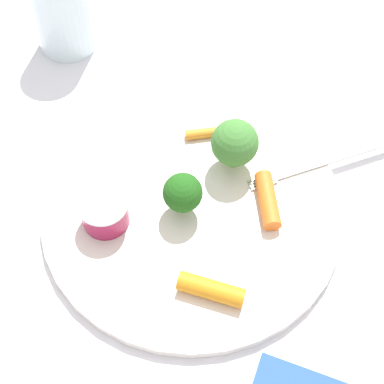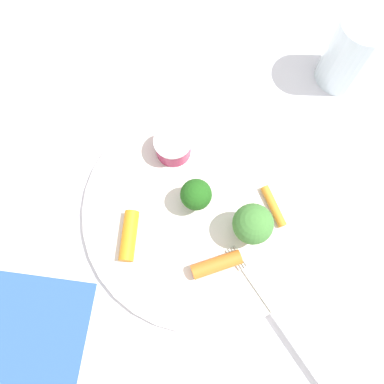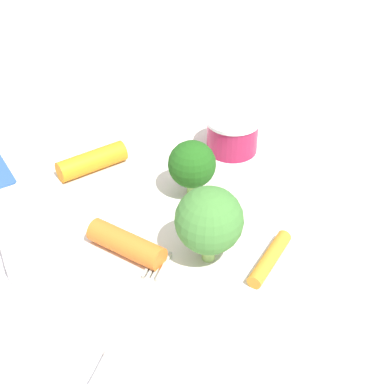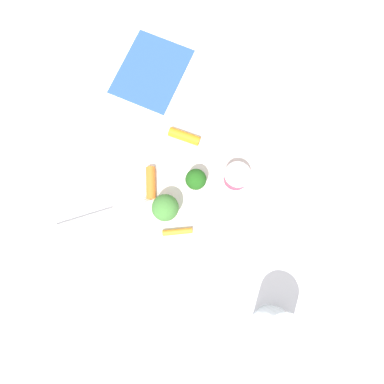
{
  "view_description": "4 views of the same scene",
  "coord_description": "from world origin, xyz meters",
  "px_view_note": "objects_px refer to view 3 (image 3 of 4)",
  "views": [
    {
      "loc": [
        -0.0,
        -0.3,
        0.49
      ],
      "look_at": [
        0.0,
        0.0,
        0.03
      ],
      "focal_mm": 54.38,
      "sensor_mm": 36.0,
      "label": 1
    },
    {
      "loc": [
        0.13,
        -0.04,
        0.47
      ],
      "look_at": [
        -0.02,
        -0.01,
        0.03
      ],
      "focal_mm": 36.39,
      "sensor_mm": 36.0,
      "label": 2
    },
    {
      "loc": [
        0.28,
        0.22,
        0.3
      ],
      "look_at": [
        0.01,
        0.01,
        0.03
      ],
      "focal_mm": 53.86,
      "sensor_mm": 36.0,
      "label": 3
    },
    {
      "loc": [
        -0.01,
        0.14,
        0.62
      ],
      "look_at": [
        -0.0,
        0.02,
        0.03
      ],
      "focal_mm": 31.59,
      "sensor_mm": 36.0,
      "label": 4
    }
  ],
  "objects_px": {
    "carrot_stick_1": "(129,246)",
    "fork": "(108,361)",
    "plate": "(190,208)",
    "broccoli_floret_1": "(192,165)",
    "broccoli_floret_0": "(209,221)",
    "carrot_stick_0": "(270,258)",
    "carrot_stick_2": "(92,161)",
    "sauce_cup": "(232,134)"
  },
  "relations": [
    {
      "from": "carrot_stick_1",
      "to": "fork",
      "type": "height_order",
      "value": "carrot_stick_1"
    },
    {
      "from": "plate",
      "to": "broccoli_floret_1",
      "type": "xyz_separation_m",
      "value": [
        -0.01,
        -0.01,
        0.04
      ]
    },
    {
      "from": "broccoli_floret_0",
      "to": "broccoli_floret_1",
      "type": "distance_m",
      "value": 0.07
    },
    {
      "from": "carrot_stick_0",
      "to": "fork",
      "type": "height_order",
      "value": "carrot_stick_0"
    },
    {
      "from": "broccoli_floret_0",
      "to": "carrot_stick_0",
      "type": "relative_size",
      "value": 1.11
    },
    {
      "from": "plate",
      "to": "carrot_stick_2",
      "type": "relative_size",
      "value": 4.95
    },
    {
      "from": "broccoli_floret_1",
      "to": "carrot_stick_0",
      "type": "distance_m",
      "value": 0.1
    },
    {
      "from": "broccoli_floret_1",
      "to": "carrot_stick_1",
      "type": "relative_size",
      "value": 0.82
    },
    {
      "from": "carrot_stick_0",
      "to": "broccoli_floret_1",
      "type": "bearing_deg",
      "value": -107.38
    },
    {
      "from": "broccoli_floret_0",
      "to": "carrot_stick_0",
      "type": "xyz_separation_m",
      "value": [
        -0.02,
        0.04,
        -0.03
      ]
    },
    {
      "from": "carrot_stick_0",
      "to": "fork",
      "type": "bearing_deg",
      "value": -13.85
    },
    {
      "from": "plate",
      "to": "carrot_stick_2",
      "type": "height_order",
      "value": "carrot_stick_2"
    },
    {
      "from": "broccoli_floret_0",
      "to": "fork",
      "type": "distance_m",
      "value": 0.11
    },
    {
      "from": "carrot_stick_0",
      "to": "carrot_stick_1",
      "type": "bearing_deg",
      "value": -57.31
    },
    {
      "from": "plate",
      "to": "carrot_stick_0",
      "type": "relative_size",
      "value": 5.54
    },
    {
      "from": "broccoli_floret_1",
      "to": "carrot_stick_1",
      "type": "bearing_deg",
      "value": 5.6
    },
    {
      "from": "broccoli_floret_0",
      "to": "carrot_stick_1",
      "type": "relative_size",
      "value": 1.0
    },
    {
      "from": "sauce_cup",
      "to": "broccoli_floret_1",
      "type": "bearing_deg",
      "value": 9.51
    },
    {
      "from": "sauce_cup",
      "to": "carrot_stick_1",
      "type": "xyz_separation_m",
      "value": [
        0.15,
        0.02,
        -0.01
      ]
    },
    {
      "from": "broccoli_floret_1",
      "to": "broccoli_floret_0",
      "type": "bearing_deg",
      "value": 47.05
    },
    {
      "from": "plate",
      "to": "carrot_stick_2",
      "type": "xyz_separation_m",
      "value": [
        0.02,
        -0.09,
        0.01
      ]
    },
    {
      "from": "fork",
      "to": "broccoli_floret_0",
      "type": "bearing_deg",
      "value": -177.0
    },
    {
      "from": "broccoli_floret_1",
      "to": "fork",
      "type": "relative_size",
      "value": 0.26
    },
    {
      "from": "sauce_cup",
      "to": "carrot_stick_2",
      "type": "distance_m",
      "value": 0.12
    },
    {
      "from": "sauce_cup",
      "to": "carrot_stick_2",
      "type": "bearing_deg",
      "value": -37.29
    },
    {
      "from": "broccoli_floret_1",
      "to": "carrot_stick_1",
      "type": "height_order",
      "value": "broccoli_floret_1"
    },
    {
      "from": "carrot_stick_2",
      "to": "fork",
      "type": "height_order",
      "value": "carrot_stick_2"
    },
    {
      "from": "plate",
      "to": "carrot_stick_0",
      "type": "bearing_deg",
      "value": 76.99
    },
    {
      "from": "fork",
      "to": "carrot_stick_0",
      "type": "bearing_deg",
      "value": 166.15
    },
    {
      "from": "plate",
      "to": "broccoli_floret_1",
      "type": "relative_size",
      "value": 6.07
    },
    {
      "from": "plate",
      "to": "broccoli_floret_0",
      "type": "relative_size",
      "value": 5.0
    },
    {
      "from": "sauce_cup",
      "to": "broccoli_floret_0",
      "type": "distance_m",
      "value": 0.14
    },
    {
      "from": "fork",
      "to": "carrot_stick_2",
      "type": "bearing_deg",
      "value": -131.67
    },
    {
      "from": "sauce_cup",
      "to": "carrot_stick_0",
      "type": "distance_m",
      "value": 0.15
    },
    {
      "from": "broccoli_floret_1",
      "to": "fork",
      "type": "height_order",
      "value": "broccoli_floret_1"
    },
    {
      "from": "plate",
      "to": "carrot_stick_1",
      "type": "bearing_deg",
      "value": 2.23
    },
    {
      "from": "broccoli_floret_0",
      "to": "carrot_stick_2",
      "type": "xyz_separation_m",
      "value": [
        -0.02,
        -0.14,
        -0.03
      ]
    },
    {
      "from": "plate",
      "to": "carrot_stick_0",
      "type": "height_order",
      "value": "carrot_stick_0"
    },
    {
      "from": "sauce_cup",
      "to": "carrot_stick_0",
      "type": "bearing_deg",
      "value": 45.4
    },
    {
      "from": "carrot_stick_2",
      "to": "fork",
      "type": "xyz_separation_m",
      "value": [
        0.13,
        0.15,
        -0.01
      ]
    },
    {
      "from": "plate",
      "to": "carrot_stick_1",
      "type": "relative_size",
      "value": 4.99
    },
    {
      "from": "broccoli_floret_0",
      "to": "broccoli_floret_1",
      "type": "height_order",
      "value": "broccoli_floret_0"
    }
  ]
}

